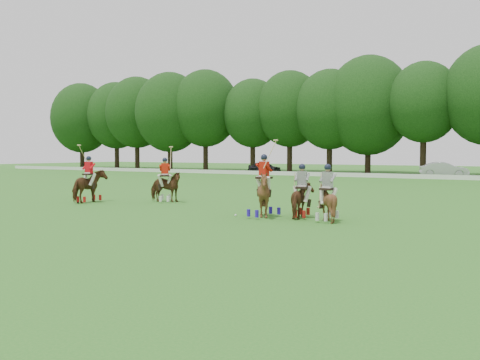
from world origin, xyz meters
The scene contains 11 objects.
ground centered at (0.00, 0.00, 0.00)m, with size 180.00×180.00×0.00m, color #296F1F.
tree_line centered at (0.26, 48.05, 8.23)m, with size 117.98×14.32×14.75m.
boundary_rail centered at (0.00, 38.00, 0.22)m, with size 120.00×0.10×0.44m, color white.
car_left centered at (-17.68, 42.50, 0.70)m, with size 1.66×4.13×1.41m, color black.
car_mid centered at (3.29, 42.50, 0.78)m, with size 1.66×4.75×1.57m, color #B0AFB5.
polo_red_a centered at (-6.63, 4.13, 0.86)m, with size 1.27×2.09×2.91m.
polo_red_b centered at (-3.49, 6.35, 0.82)m, with size 2.05×2.00×2.83m.
polo_red_c centered at (3.97, 3.39, 0.92)m, with size 1.77×1.91×3.03m.
polo_stripe_a centered at (5.35, 3.96, 0.75)m, with size 1.16×1.78×2.12m.
polo_stripe_b centered at (6.57, 3.57, 0.75)m, with size 1.17×1.30×2.13m.
polo_ball centered at (2.83, 3.11, 0.04)m, with size 0.09×0.09×0.09m, color white.
Camera 1 is at (14.16, -14.94, 2.58)m, focal length 40.00 mm.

